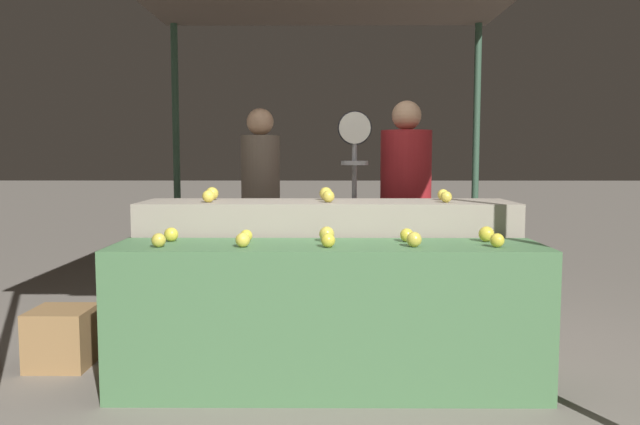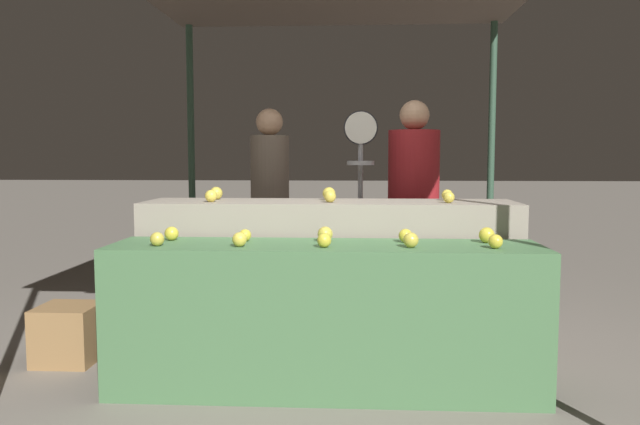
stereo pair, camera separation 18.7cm
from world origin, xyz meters
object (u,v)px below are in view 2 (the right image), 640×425
at_px(person_vendor_at_scale, 413,197).
at_px(wooden_crate_side, 68,334).
at_px(person_customer_left, 270,194).
at_px(produce_scale, 360,175).

bearing_deg(person_vendor_at_scale, wooden_crate_side, 27.50).
bearing_deg(person_customer_left, wooden_crate_side, 77.65).
xyz_separation_m(produce_scale, person_customer_left, (-0.75, 0.61, -0.18)).
bearing_deg(person_vendor_at_scale, produce_scale, 35.01).
distance_m(produce_scale, person_customer_left, 0.99).
bearing_deg(wooden_crate_side, produce_scale, 23.05).
height_order(produce_scale, person_customer_left, person_customer_left).
relative_size(person_vendor_at_scale, wooden_crate_side, 4.77).
distance_m(produce_scale, wooden_crate_side, 2.25).
relative_size(person_vendor_at_scale, person_customer_left, 1.02).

